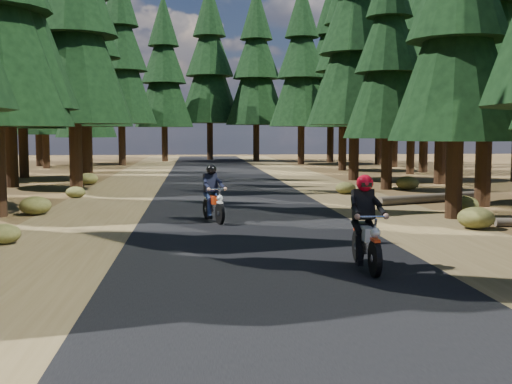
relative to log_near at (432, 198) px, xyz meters
The scene contains 9 objects.
ground 11.19m from the log_near, 128.89° to the right, with size 120.00×120.00×0.00m, color #4D391B.
road 7.95m from the log_near, 152.16° to the right, with size 6.00×100.00×0.01m, color black.
shoulder_l 12.20m from the log_near, 162.30° to the right, with size 3.20×100.00×0.01m, color brown.
shoulder_r 4.44m from the log_near, 123.17° to the right, with size 3.20×100.00×0.01m, color brown.
pine_forest 16.17m from the log_near, 119.73° to the left, with size 34.59×55.08×16.32m.
log_near is the anchor object (origin of this frame).
understory_shrubs 6.49m from the log_near, 157.39° to the right, with size 15.33×27.50×0.60m.
rider_lead 12.14m from the log_near, 116.27° to the right, with size 0.62×1.93×1.71m.
rider_follow 9.05m from the log_near, 151.51° to the right, with size 1.01×1.86×1.59m.
Camera 1 is at (-1.43, -13.40, 2.48)m, focal length 45.00 mm.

